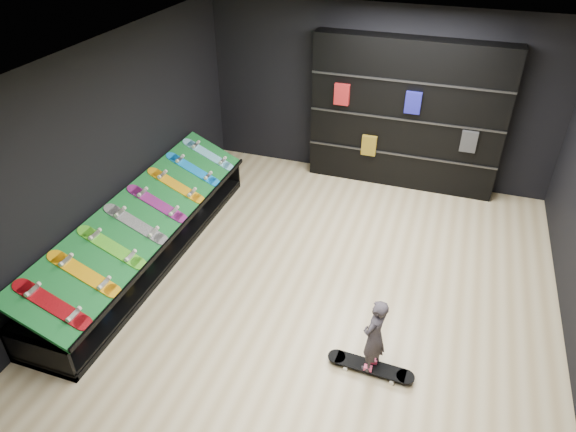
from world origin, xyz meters
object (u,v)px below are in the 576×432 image
(display_rack, at_px, (148,241))
(child, at_px, (373,348))
(back_shelving, at_px, (406,116))
(floor_skateboard, at_px, (370,369))

(display_rack, height_order, child, child)
(back_shelving, xyz_separation_m, floor_skateboard, (0.38, -4.37, -1.24))
(display_rack, bearing_deg, child, -16.95)
(floor_skateboard, bearing_deg, child, -177.61)
(display_rack, xyz_separation_m, back_shelving, (3.07, 3.32, 1.03))
(back_shelving, bearing_deg, display_rack, -132.74)
(display_rack, distance_m, floor_skateboard, 3.61)
(display_rack, bearing_deg, back_shelving, 47.26)
(back_shelving, bearing_deg, child, -85.08)
(back_shelving, height_order, child, back_shelving)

